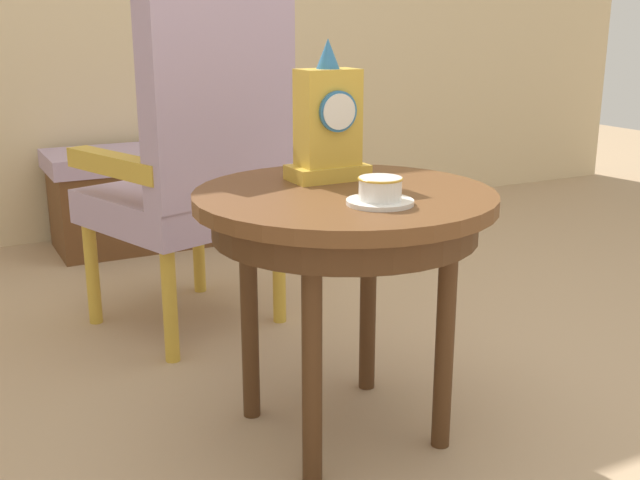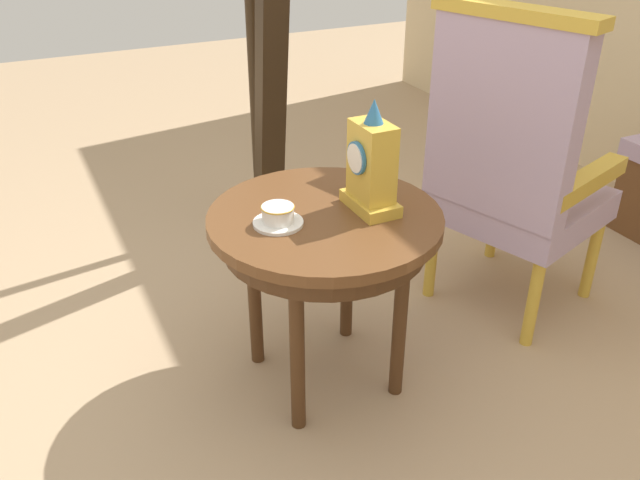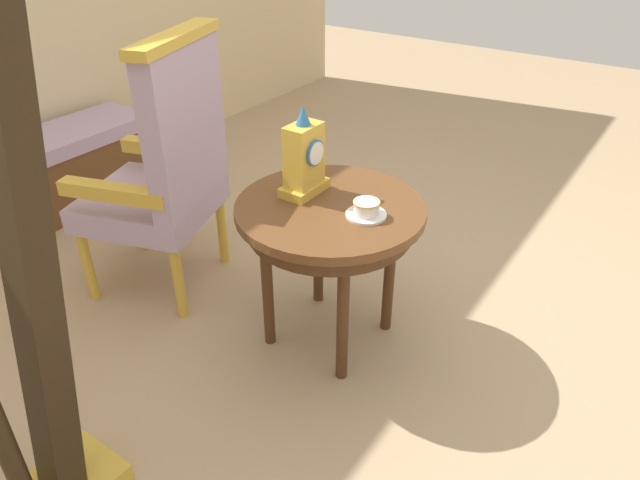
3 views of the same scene
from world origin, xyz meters
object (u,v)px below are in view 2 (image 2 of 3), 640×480
(teacup_left, at_px, (278,216))
(harp, at_px, (266,86))
(side_table, at_px, (325,236))
(armchair, at_px, (512,165))
(mantel_clock, at_px, (371,167))

(teacup_left, distance_m, harp, 1.12)
(side_table, xyz_separation_m, teacup_left, (0.00, -0.15, 0.10))
(side_table, xyz_separation_m, armchair, (-0.08, 0.77, 0.06))
(side_table, height_order, armchair, armchair)
(side_table, distance_m, mantel_clock, 0.25)
(side_table, xyz_separation_m, mantel_clock, (0.03, 0.13, 0.21))
(side_table, distance_m, teacup_left, 0.18)
(teacup_left, distance_m, mantel_clock, 0.31)
(armchair, bearing_deg, harp, -151.10)
(mantel_clock, relative_size, armchair, 0.29)
(side_table, relative_size, teacup_left, 4.82)
(side_table, height_order, mantel_clock, mantel_clock)
(teacup_left, bearing_deg, harp, 159.82)
(teacup_left, relative_size, armchair, 0.13)
(mantel_clock, distance_m, harp, 1.09)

